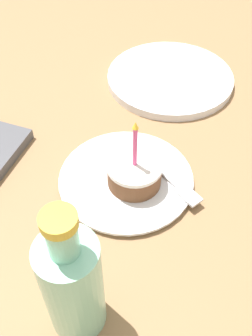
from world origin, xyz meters
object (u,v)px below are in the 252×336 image
object	(u,v)px
fork	(168,177)
side_plate	(172,79)
plate	(126,179)
cake_slice	(134,173)
bottle	(73,284)

from	to	relation	value
fork	side_plate	xyz separation A→B (m)	(0.07, -0.28, -0.01)
plate	fork	distance (m)	0.07
cake_slice	bottle	world-z (taller)	bottle
plate	fork	bearing A→B (deg)	-162.37
bottle	fork	bearing A→B (deg)	-100.04
plate	side_plate	distance (m)	0.31
fork	plate	bearing A→B (deg)	17.63
fork	side_plate	bearing A→B (deg)	-75.80
plate	fork	world-z (taller)	fork
side_plate	plate	bearing A→B (deg)	90.82
fork	side_plate	world-z (taller)	same
side_plate	cake_slice	bearing A→B (deg)	93.86
cake_slice	fork	distance (m)	0.06
cake_slice	side_plate	bearing A→B (deg)	-86.14
plate	side_plate	bearing A→B (deg)	-89.18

